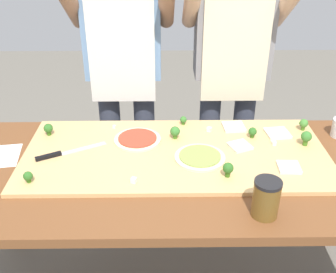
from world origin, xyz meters
The scene contains 25 objects.
prep_table centered at (0.00, 0.00, 0.66)m, with size 1.88×0.84×0.75m.
cutting_board centered at (0.00, 0.10, 0.76)m, with size 1.32×0.60×0.02m, color tan.
chefs_knife centered at (-0.49, 0.08, 0.78)m, with size 0.28×0.16×0.02m.
pizza_whole_pesto_green centered at (0.10, 0.04, 0.78)m, with size 0.22×0.22×0.02m.
pizza_whole_tomato_red centered at (-0.17, 0.19, 0.78)m, with size 0.21×0.21×0.02m.
pizza_slice_center centered at (0.46, -0.04, 0.78)m, with size 0.09×0.09×0.01m, color silver.
pizza_slice_far_left centered at (0.48, 0.24, 0.78)m, with size 0.11×0.11×0.01m, color silver.
pizza_slice_far_right centered at (0.29, 0.13, 0.78)m, with size 0.09×0.09×0.01m, color silver.
pizza_slice_near_right centered at (0.29, 0.31, 0.78)m, with size 0.10×0.10×0.01m, color silver.
broccoli_floret_front_mid centered at (0.20, -0.10, 0.81)m, with size 0.04×0.04×0.06m.
broccoli_floret_center_right centered at (0.00, 0.21, 0.80)m, with size 0.05×0.05×0.06m.
broccoli_floret_back_right centered at (0.58, 0.14, 0.81)m, with size 0.05×0.05×0.07m.
broccoli_floret_front_left centered at (-0.59, 0.25, 0.80)m, with size 0.04×0.04×0.06m.
broccoli_floret_back_left centered at (-0.58, -0.12, 0.80)m, with size 0.04×0.04×0.05m.
broccoli_floret_center_left centered at (0.04, 0.35, 0.79)m, with size 0.03×0.03×0.04m.
broccoli_floret_back_mid centered at (0.36, 0.22, 0.80)m, with size 0.04×0.04×0.05m.
broccoli_floret_front_right centered at (0.62, 0.29, 0.80)m, with size 0.04×0.04×0.06m.
cheese_crumble_a centered at (-0.17, -0.13, 0.78)m, with size 0.02×0.02×0.02m, color white.
cheese_crumble_b centered at (0.44, 0.15, 0.78)m, with size 0.02×0.02×0.02m, color white.
cheese_crumble_c centered at (0.16, 0.28, 0.78)m, with size 0.02×0.02×0.02m, color white.
cheese_crumble_d centered at (-0.29, 0.32, 0.78)m, with size 0.01×0.01×0.01m, color white.
sauce_jar centered at (0.30, -0.30, 0.82)m, with size 0.10×0.10×0.14m.
recipe_note centered at (-0.76, 0.10, 0.75)m, with size 0.15×0.19×0.00m, color white.
cook_left centered at (-0.26, 0.69, 1.00)m, with size 0.54×0.39×1.67m.
cook_right centered at (0.32, 0.69, 1.00)m, with size 0.54×0.39×1.67m.
Camera 1 is at (-0.05, -1.40, 1.69)m, focal length 42.97 mm.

